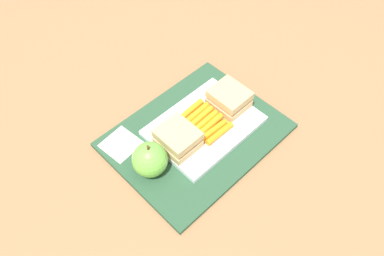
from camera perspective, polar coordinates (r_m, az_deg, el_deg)
ground_plane at (r=0.86m, az=0.60°, el=-1.24°), size 2.40×2.40×0.00m
lunchbag_mat at (r=0.85m, az=0.60°, el=-1.04°), size 0.36×0.28×0.01m
food_tray at (r=0.85m, az=1.80°, el=0.34°), size 0.23×0.17×0.01m
sandwich_half_left at (r=0.87m, az=5.45°, el=4.31°), size 0.07×0.08×0.04m
sandwich_half_right at (r=0.80m, az=-2.08°, el=-1.53°), size 0.07×0.08×0.04m
carrot_sticks_bundle at (r=0.84m, az=1.83°, el=0.90°), size 0.08×0.10×0.02m
apple at (r=0.77m, az=-6.39°, el=-4.40°), size 0.07×0.07×0.08m
paper_napkin at (r=0.84m, az=-10.34°, el=-2.36°), size 0.08×0.08×0.00m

